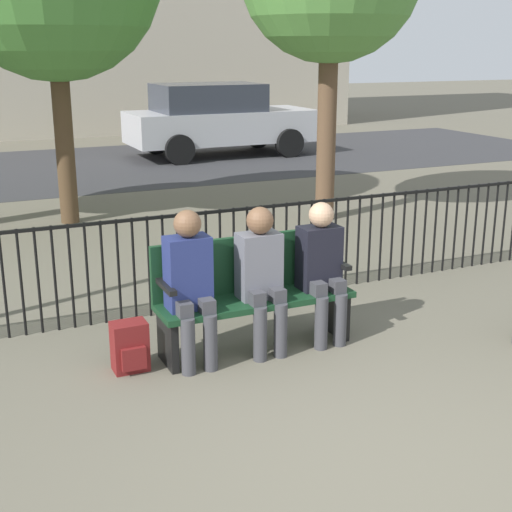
# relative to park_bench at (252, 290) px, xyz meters

# --- Properties ---
(ground_plane) EXTENTS (80.00, 80.00, 0.00)m
(ground_plane) POSITION_rel_park_bench_xyz_m (0.00, -2.16, -0.49)
(ground_plane) COLOR #605B4C
(park_bench) EXTENTS (1.63, 0.45, 0.92)m
(park_bench) POSITION_rel_park_bench_xyz_m (0.00, 0.00, 0.00)
(park_bench) COLOR #14381E
(park_bench) RESTS_ON ground
(seated_person_0) EXTENTS (0.34, 0.39, 1.23)m
(seated_person_0) POSITION_rel_park_bench_xyz_m (-0.58, -0.13, 0.20)
(seated_person_0) COLOR #3D3D42
(seated_person_0) RESTS_ON ground
(seated_person_1) EXTENTS (0.34, 0.39, 1.20)m
(seated_person_1) POSITION_rel_park_bench_xyz_m (0.02, -0.13, 0.19)
(seated_person_1) COLOR #3D3D42
(seated_person_1) RESTS_ON ground
(seated_person_2) EXTENTS (0.34, 0.39, 1.19)m
(seated_person_2) POSITION_rel_park_bench_xyz_m (0.58, -0.13, 0.18)
(seated_person_2) COLOR #3D3D42
(seated_person_2) RESTS_ON ground
(backpack) EXTENTS (0.27, 0.23, 0.39)m
(backpack) POSITION_rel_park_bench_xyz_m (-1.05, -0.05, -0.30)
(backpack) COLOR maroon
(backpack) RESTS_ON ground
(fence_railing) EXTENTS (9.01, 0.03, 0.95)m
(fence_railing) POSITION_rel_park_bench_xyz_m (-0.02, 1.01, 0.07)
(fence_railing) COLOR black
(fence_railing) RESTS_ON ground
(street_surface) EXTENTS (24.00, 6.00, 0.01)m
(street_surface) POSITION_rel_park_bench_xyz_m (0.00, 9.84, -0.49)
(street_surface) COLOR #333335
(street_surface) RESTS_ON ground
(parked_car_0) EXTENTS (4.20, 1.94, 1.62)m
(parked_car_0) POSITION_rel_park_bench_xyz_m (3.70, 10.19, 0.35)
(parked_car_0) COLOR #B7B7BC
(parked_car_0) RESTS_ON ground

